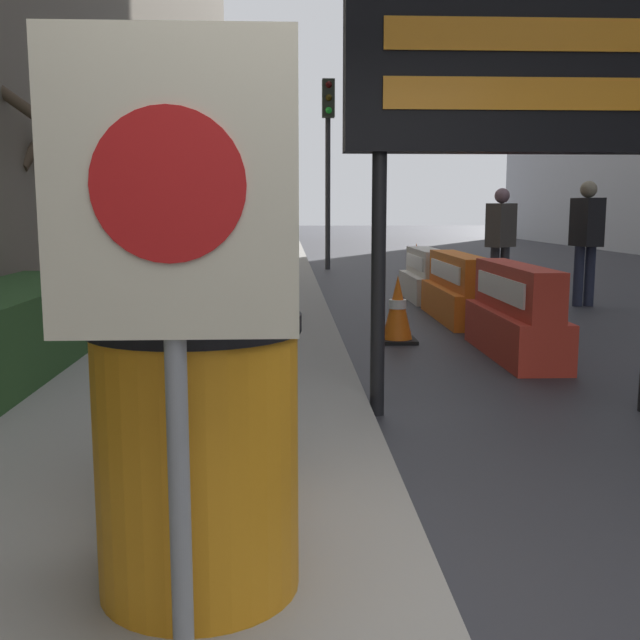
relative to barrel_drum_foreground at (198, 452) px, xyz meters
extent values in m
cylinder|color=#4C3D2D|center=(-2.05, 6.22, 0.56)|extent=(0.27, 0.27, 2.08)
cylinder|color=#4C3D2D|center=(-1.71, 6.39, 1.71)|extent=(0.42, 0.78, 0.89)
cylinder|color=#4C3D2D|center=(-2.09, 6.68, 1.82)|extent=(1.02, 0.21, 1.24)
cylinder|color=#4C3D2D|center=(-2.42, 6.40, 1.70)|extent=(0.44, 0.86, 0.99)
cylinder|color=#4C3D2D|center=(-1.97, 5.59, 1.55)|extent=(1.32, 0.29, 1.02)
cylinder|color=#4C3D2D|center=(-2.71, 6.39, 1.50)|extent=(0.35, 1.41, 0.92)
cylinder|color=orange|center=(0.00, 0.00, -0.03)|extent=(0.68, 0.68, 0.90)
cylinder|color=black|center=(0.00, 0.00, 0.45)|extent=(0.71, 0.71, 0.06)
cylinder|color=orange|center=(-0.03, 0.85, -0.03)|extent=(0.68, 0.68, 0.90)
cylinder|color=black|center=(-0.03, 0.85, 0.45)|extent=(0.71, 0.71, 0.06)
cylinder|color=gray|center=(0.01, -0.49, 0.20)|extent=(0.06, 0.06, 1.36)
cube|color=beige|center=(0.01, -0.51, 0.88)|extent=(0.66, 0.04, 0.79)
cylinder|color=red|center=(0.01, -0.54, 0.88)|extent=(0.40, 0.01, 0.40)
cylinder|color=black|center=(0.93, 2.60, 0.29)|extent=(0.10, 0.10, 1.80)
cube|color=black|center=(1.90, 2.60, 1.92)|extent=(2.40, 0.24, 1.47)
cube|color=orange|center=(1.90, 2.47, 1.92)|extent=(1.92, 0.02, 0.21)
cube|color=orange|center=(1.90, 2.47, 1.56)|extent=(1.92, 0.02, 0.21)
cube|color=red|center=(2.52, 4.62, -0.39)|extent=(0.51, 1.92, 0.45)
cube|color=red|center=(2.52, 4.62, 0.06)|extent=(0.31, 1.92, 0.45)
cube|color=white|center=(2.36, 4.62, 0.06)|extent=(0.02, 1.53, 0.22)
cube|color=orange|center=(2.52, 7.06, -0.40)|extent=(0.56, 2.13, 0.43)
cube|color=orange|center=(2.52, 7.06, 0.02)|extent=(0.34, 2.13, 0.43)
cube|color=white|center=(2.34, 7.06, 0.02)|extent=(0.02, 1.70, 0.21)
cube|color=silver|center=(2.52, 9.24, -0.41)|extent=(0.61, 1.75, 0.40)
cube|color=silver|center=(2.52, 9.24, -0.01)|extent=(0.37, 1.75, 0.40)
cube|color=white|center=(2.33, 9.24, -0.01)|extent=(0.02, 1.40, 0.20)
cube|color=black|center=(1.50, 5.44, -0.59)|extent=(0.41, 0.41, 0.04)
cone|color=orange|center=(1.50, 5.44, -0.23)|extent=(0.32, 0.32, 0.69)
cylinder|color=white|center=(1.50, 5.44, -0.20)|extent=(0.19, 0.19, 0.10)
cube|color=black|center=(2.92, 12.45, -0.59)|extent=(0.41, 0.41, 0.04)
cone|color=orange|center=(2.92, 12.45, -0.22)|extent=(0.33, 0.33, 0.70)
cylinder|color=white|center=(2.92, 12.45, -0.19)|extent=(0.19, 0.19, 0.10)
cylinder|color=#2D2D30|center=(1.29, 15.20, 1.55)|extent=(0.12, 0.12, 4.32)
cube|color=#23281E|center=(1.29, 15.04, 3.29)|extent=(0.28, 0.28, 0.84)
sphere|color=#360605|center=(1.29, 14.89, 3.57)|extent=(0.15, 0.15, 0.15)
sphere|color=#392C06|center=(1.29, 14.89, 3.29)|extent=(0.15, 0.15, 0.15)
sphere|color=green|center=(1.29, 14.89, 3.01)|extent=(0.15, 0.15, 0.15)
cylinder|color=#23283D|center=(4.61, 8.32, -0.17)|extent=(0.15, 0.15, 0.88)
cylinder|color=#23283D|center=(4.77, 8.32, -0.17)|extent=(0.15, 0.15, 0.88)
cube|color=black|center=(4.69, 8.32, 0.62)|extent=(0.37, 0.52, 0.70)
sphere|color=gray|center=(4.69, 8.32, 1.09)|extent=(0.24, 0.24, 0.24)
cylinder|color=#333338|center=(3.54, 8.99, -0.19)|extent=(0.14, 0.14, 0.84)
cylinder|color=#333338|center=(3.70, 8.99, -0.19)|extent=(0.14, 0.14, 0.84)
cube|color=#47423D|center=(3.62, 8.99, 0.56)|extent=(0.52, 0.50, 0.67)
sphere|color=slate|center=(3.62, 8.99, 1.01)|extent=(0.23, 0.23, 0.23)
camera|label=1|loc=(0.30, -2.47, 0.82)|focal=42.00mm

